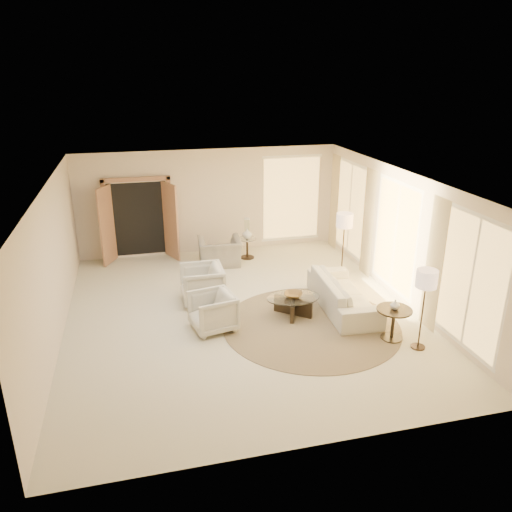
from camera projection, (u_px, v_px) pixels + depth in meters
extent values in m
cube|color=beige|center=(242.00, 314.00, 10.32)|extent=(7.00, 8.00, 0.02)
cube|color=white|center=(240.00, 180.00, 9.33)|extent=(7.00, 8.00, 0.02)
cube|color=beige|center=(210.00, 201.00, 13.45)|extent=(7.00, 0.04, 2.80)
cube|color=beige|center=(310.00, 357.00, 6.19)|extent=(7.00, 0.04, 2.80)
cube|color=beige|center=(53.00, 266.00, 9.03)|extent=(0.04, 8.00, 2.80)
cube|color=beige|center=(402.00, 237.00, 10.60)|extent=(0.04, 8.00, 2.80)
cube|color=#A57453|center=(139.00, 219.00, 13.04)|extent=(1.80, 0.12, 2.16)
cube|color=#A57453|center=(107.00, 226.00, 12.63)|extent=(0.35, 0.66, 2.00)
cube|color=#A57453|center=(171.00, 221.00, 12.99)|extent=(0.35, 0.66, 2.00)
cylinder|color=#463828|center=(311.00, 325.00, 9.85)|extent=(4.28, 4.28, 0.01)
imported|color=beige|center=(343.00, 293.00, 10.45)|extent=(1.03, 2.37, 0.68)
imported|color=beige|center=(202.00, 283.00, 10.71)|extent=(0.83, 0.88, 0.90)
imported|color=beige|center=(213.00, 310.00, 9.58)|extent=(0.88, 0.92, 0.82)
imported|color=gray|center=(220.00, 248.00, 12.75)|extent=(1.12, 0.77, 0.93)
cube|color=black|center=(293.00, 307.00, 10.21)|extent=(0.68, 0.59, 0.37)
cube|color=black|center=(293.00, 307.00, 10.21)|extent=(0.36, 0.80, 0.37)
cylinder|color=white|center=(293.00, 297.00, 10.14)|extent=(1.35, 1.35, 0.02)
cylinder|color=black|center=(391.00, 338.00, 9.37)|extent=(0.41, 0.41, 0.03)
cylinder|color=black|center=(393.00, 324.00, 9.27)|extent=(0.06, 0.06, 0.58)
cylinder|color=black|center=(394.00, 310.00, 9.16)|extent=(0.65, 0.65, 0.03)
cylinder|color=black|center=(247.00, 257.00, 13.37)|extent=(0.37, 0.37, 0.03)
cylinder|color=black|center=(247.00, 248.00, 13.28)|extent=(0.06, 0.06, 0.52)
cylinder|color=white|center=(247.00, 239.00, 13.18)|extent=(0.48, 0.48, 0.03)
cylinder|color=black|center=(341.00, 277.00, 12.13)|extent=(0.27, 0.27, 0.03)
cylinder|color=black|center=(343.00, 251.00, 11.89)|extent=(0.03, 0.03, 1.37)
cylinder|color=beige|center=(345.00, 220.00, 11.62)|extent=(0.39, 0.39, 0.33)
cylinder|color=black|center=(418.00, 347.00, 9.07)|extent=(0.26, 0.26, 0.03)
cylinder|color=black|center=(422.00, 316.00, 8.85)|extent=(0.03, 0.03, 1.29)
cylinder|color=beige|center=(427.00, 279.00, 8.59)|extent=(0.37, 0.37, 0.31)
imported|color=brown|center=(293.00, 295.00, 10.12)|extent=(0.50, 0.50, 0.09)
imported|color=silver|center=(395.00, 305.00, 9.13)|extent=(0.24, 0.24, 0.19)
imported|color=silver|center=(247.00, 233.00, 13.13)|extent=(0.32, 0.32, 0.27)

